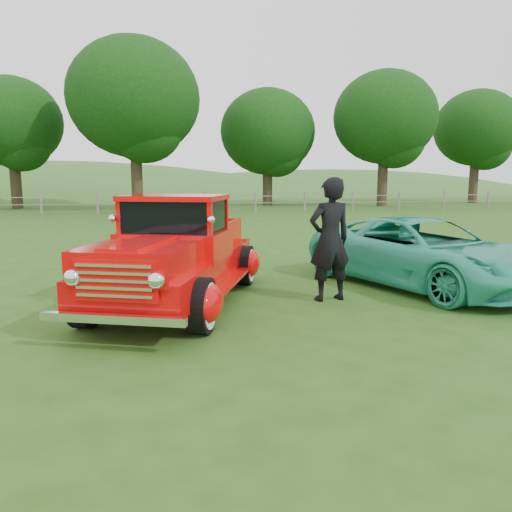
{
  "coord_description": "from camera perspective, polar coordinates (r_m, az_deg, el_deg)",
  "views": [
    {
      "loc": [
        -1.62,
        -7.17,
        2.06
      ],
      "look_at": [
        -0.28,
        1.2,
        0.72
      ],
      "focal_mm": 35.0,
      "sensor_mm": 36.0,
      "label": 1
    }
  ],
  "objects": [
    {
      "name": "ground",
      "position": [
        7.63,
        3.52,
        -6.68
      ],
      "size": [
        140.0,
        140.0,
        0.0
      ],
      "primitive_type": "plane",
      "color": "#234A13",
      "rests_on": "ground"
    },
    {
      "name": "distant_hills",
      "position": [
        67.01,
        -11.15,
        3.19
      ],
      "size": [
        116.0,
        60.0,
        18.0
      ],
      "color": "#316826",
      "rests_on": "ground"
    },
    {
      "name": "fence_line",
      "position": [
        29.25,
        -5.92,
        6.12
      ],
      "size": [
        48.0,
        0.12,
        1.2
      ],
      "color": "slate",
      "rests_on": "ground"
    },
    {
      "name": "tree_mid_west",
      "position": [
        36.84,
        -26.17,
        13.56
      ],
      "size": [
        6.4,
        6.4,
        8.46
      ],
      "color": "#2F2017",
      "rests_on": "ground"
    },
    {
      "name": "tree_near_west",
      "position": [
        32.6,
        -13.78,
        17.12
      ],
      "size": [
        8.0,
        8.0,
        10.42
      ],
      "color": "#2F2017",
      "rests_on": "ground"
    },
    {
      "name": "tree_near_east",
      "position": [
        36.91,
        1.34,
        13.97
      ],
      "size": [
        6.8,
        6.8,
        8.33
      ],
      "color": "#2F2017",
      "rests_on": "ground"
    },
    {
      "name": "tree_mid_east",
      "position": [
        37.39,
        14.52,
        15.06
      ],
      "size": [
        7.2,
        7.2,
        9.44
      ],
      "color": "#2F2017",
      "rests_on": "ground"
    },
    {
      "name": "tree_far_east",
      "position": [
        44.2,
        23.95,
        13.2
      ],
      "size": [
        6.6,
        6.6,
        8.86
      ],
      "color": "#2F2017",
      "rests_on": "ground"
    },
    {
      "name": "red_pickup",
      "position": [
        8.23,
        -8.98,
        0.06
      ],
      "size": [
        3.32,
        5.28,
        1.78
      ],
      "rotation": [
        0.0,
        0.0,
        -0.32
      ],
      "color": "black",
      "rests_on": "ground"
    },
    {
      "name": "teal_sedan",
      "position": [
        9.93,
        18.51,
        0.39
      ],
      "size": [
        3.77,
        5.17,
        1.31
      ],
      "primitive_type": "imported",
      "rotation": [
        0.0,
        0.0,
        0.38
      ],
      "color": "teal",
      "rests_on": "ground"
    },
    {
      "name": "man",
      "position": [
        8.39,
        8.43,
        1.86
      ],
      "size": [
        0.84,
        0.64,
        2.06
      ],
      "primitive_type": "imported",
      "rotation": [
        0.0,
        0.0,
        3.35
      ],
      "color": "black",
      "rests_on": "ground"
    }
  ]
}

